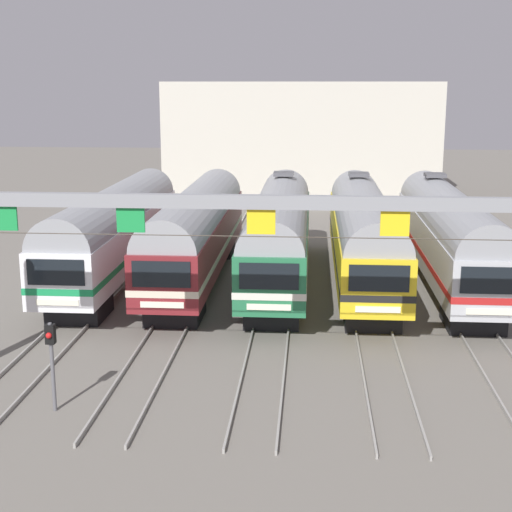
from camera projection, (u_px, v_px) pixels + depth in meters
The scene contains 10 objects.
ground_plane at pixel (279, 283), 37.90m from camera, with size 160.00×160.00×0.00m, color slate.
track_bed at pixel (289, 221), 54.40m from camera, with size 18.11×70.00×0.15m.
commuter_train_white at pixel (115, 229), 37.89m from camera, with size 2.88×18.06×4.77m.
commuter_train_maroon at pixel (197, 230), 37.59m from camera, with size 2.88×18.06×4.77m.
commuter_train_green at pixel (279, 231), 37.30m from camera, with size 2.88×18.06×5.05m.
commuter_train_yellow at pixel (363, 232), 37.00m from camera, with size 2.88×18.06×5.05m.
commuter_train_stainless at pixel (449, 233), 36.70m from camera, with size 2.88×18.06×5.05m.
catenary_gantry at pixel (261, 233), 23.60m from camera, with size 21.85×0.44×6.97m.
yard_signal_mast at pixel (51, 350), 22.73m from camera, with size 0.28×0.35×2.83m.
maintenance_building at pixel (301, 138), 68.01m from camera, with size 23.83×10.00×9.98m, color beige.
Camera 1 is at (1.56, -36.61, 9.87)m, focal length 52.72 mm.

